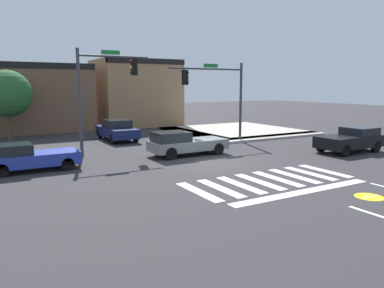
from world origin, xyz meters
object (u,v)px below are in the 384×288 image
(car_black, at_px, (351,140))
(roadside_tree, at_px, (7,94))
(car_blue, at_px, (28,157))
(car_gray, at_px, (184,143))
(traffic_signal_northeast, at_px, (216,87))
(traffic_signal_northwest, at_px, (104,83))
(car_navy, at_px, (117,130))

(car_black, bearing_deg, roadside_tree, -42.20)
(car_black, height_order, car_blue, car_black)
(car_gray, bearing_deg, roadside_tree, 124.62)
(traffic_signal_northeast, distance_m, car_black, 9.12)
(traffic_signal_northwest, distance_m, roadside_tree, 10.06)
(traffic_signal_northwest, distance_m, car_gray, 5.75)
(traffic_signal_northwest, height_order, car_blue, traffic_signal_northwest)
(car_gray, xyz_separation_m, roadside_tree, (-8.12, 11.77, 2.67))
(traffic_signal_northeast, distance_m, car_gray, 5.82)
(traffic_signal_northwest, bearing_deg, roadside_tree, 116.12)
(traffic_signal_northeast, bearing_deg, traffic_signal_northwest, 0.24)
(roadside_tree, bearing_deg, car_black, -42.20)
(car_black, relative_size, roadside_tree, 0.81)
(car_black, bearing_deg, car_gray, -23.35)
(car_black, bearing_deg, traffic_signal_northeast, -52.37)
(car_black, relative_size, car_blue, 1.00)
(traffic_signal_northwest, relative_size, car_navy, 1.31)
(car_blue, xyz_separation_m, roadside_tree, (0.09, 11.57, 2.72))
(car_blue, bearing_deg, car_gray, -1.39)
(traffic_signal_northeast, xyz_separation_m, car_gray, (-4.03, -2.79, -3.13))
(traffic_signal_northwest, relative_size, car_black, 1.46)
(car_gray, distance_m, car_navy, 7.80)
(car_blue, bearing_deg, traffic_signal_northeast, 11.95)
(traffic_signal_northwest, height_order, traffic_signal_northeast, traffic_signal_northwest)
(traffic_signal_northwest, bearing_deg, traffic_signal_northeast, 0.24)
(car_gray, bearing_deg, car_navy, 100.27)
(traffic_signal_northeast, bearing_deg, car_gray, 34.69)
(traffic_signal_northwest, distance_m, car_blue, 6.24)
(car_black, distance_m, car_gray, 10.10)
(car_blue, distance_m, car_navy, 10.12)
(traffic_signal_northwest, bearing_deg, car_gray, -36.66)
(traffic_signal_northeast, bearing_deg, car_navy, -41.99)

